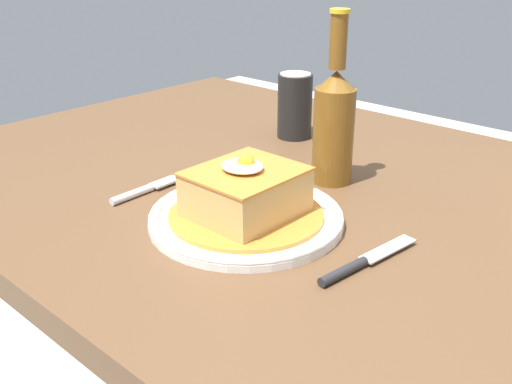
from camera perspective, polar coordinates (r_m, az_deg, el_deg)
The scene contains 7 objects.
dining_table at distance 1.00m, azimuth 2.64°, elevation -4.93°, with size 1.25×0.89×0.77m.
main_plate at distance 0.81m, azimuth -0.95°, elevation -2.42°, with size 0.27×0.27×0.02m.
sandwich_meal at distance 0.80m, azimuth -0.98°, elevation -0.31°, with size 0.21×0.21×0.09m.
fork at distance 0.92m, azimuth -10.77°, elevation 0.17°, with size 0.02×0.14×0.01m.
knife at distance 0.72m, azimuth 9.65°, elevation -6.90°, with size 0.04×0.17×0.01m.
soda_can at distance 1.15m, azimuth 3.74°, elevation 8.25°, with size 0.07×0.07×0.12m.
beer_bottle_amber at distance 0.93m, azimuth 7.50°, elevation 6.78°, with size 0.06×0.06×0.27m.
Camera 1 is at (0.56, -0.68, 1.14)m, focal length 41.69 mm.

